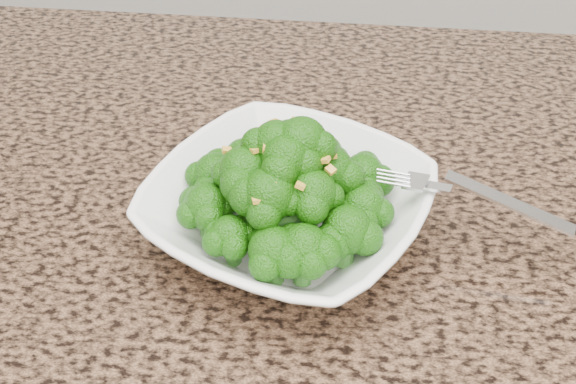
# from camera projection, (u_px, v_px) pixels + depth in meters

# --- Properties ---
(granite_counter) EXTENTS (1.64, 1.04, 0.03)m
(granite_counter) POSITION_uv_depth(u_px,v_px,m) (261.00, 334.00, 0.58)
(granite_counter) COLOR brown
(granite_counter) RESTS_ON cabinet
(bowl) EXTENTS (0.31, 0.31, 0.06)m
(bowl) POSITION_uv_depth(u_px,v_px,m) (288.00, 210.00, 0.63)
(bowl) COLOR white
(bowl) RESTS_ON granite_counter
(broccoli_pile) EXTENTS (0.21, 0.21, 0.08)m
(broccoli_pile) POSITION_uv_depth(u_px,v_px,m) (288.00, 149.00, 0.59)
(broccoli_pile) COLOR #1C5F0A
(broccoli_pile) RESTS_ON bowl
(garlic_topping) EXTENTS (0.12, 0.12, 0.01)m
(garlic_topping) POSITION_uv_depth(u_px,v_px,m) (288.00, 106.00, 0.56)
(garlic_topping) COLOR gold
(garlic_topping) RESTS_ON broccoli_pile
(fork) EXTENTS (0.19, 0.08, 0.01)m
(fork) POSITION_uv_depth(u_px,v_px,m) (443.00, 188.00, 0.60)
(fork) COLOR silver
(fork) RESTS_ON bowl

